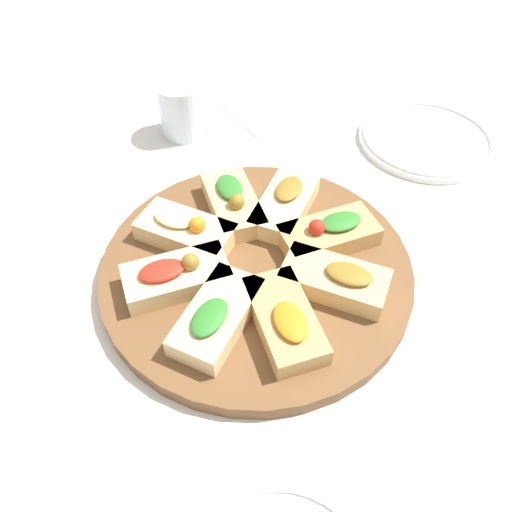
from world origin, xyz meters
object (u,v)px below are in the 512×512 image
Objects in this scene: plate_left at (427,138)px; water_glass at (182,109)px; napkin_stack at (272,108)px; serving_board at (256,269)px.

plate_left is 0.42m from water_glass.
serving_board is at bearing 48.74° from napkin_stack.
plate_left is 2.53× the size of water_glass.
napkin_stack is at bearing -59.05° from plate_left.
serving_board is 0.41m from plate_left.
water_glass is (-0.10, -0.33, 0.03)m from serving_board.
serving_board is 0.40m from napkin_stack.
water_glass is (0.31, -0.27, 0.04)m from plate_left.
water_glass reaches higher than napkin_stack.
napkin_stack is (-0.26, -0.30, -0.01)m from serving_board.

